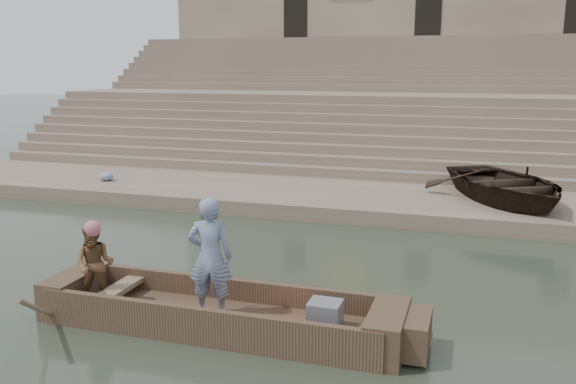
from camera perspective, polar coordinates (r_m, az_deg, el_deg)
The scene contains 13 objects.
ground at distance 9.16m, azimuth 11.41°, elevation -13.60°, with size 120.00×120.00×0.00m, color #2B3628.
lower_landing at distance 16.68m, azimuth 14.48°, elevation -1.29°, with size 32.00×4.00×0.40m, color gray.
mid_landing at distance 23.89m, azimuth 15.68°, elevation 5.48°, with size 32.00×3.00×2.80m, color gray.
upper_landing at distance 30.78m, azimuth 16.31°, elevation 9.04°, with size 32.00×3.00×5.20m, color gray.
ghat_steps at distance 25.53m, azimuth 15.88°, elevation 6.76°, with size 32.00×11.00×5.20m.
building_wall at distance 34.79m, azimuth 16.79°, elevation 14.25°, with size 32.00×5.07×11.20m.
main_rowboat at distance 9.40m, azimuth -6.58°, elevation -12.00°, with size 5.00×1.30×0.22m, color brown.
rowboat_trim at distance 9.24m, azimuth -5.45°, elevation -11.08°, with size 6.04×2.63×1.95m.
standing_man at distance 9.04m, azimuth -7.39°, elevation -6.09°, with size 0.66×0.44×1.82m, color navy.
rowing_man at distance 9.93m, azimuth -17.80°, elevation -6.55°, with size 0.62×0.48×1.28m, color #21652D.
television at distance 8.78m, azimuth 3.45°, elevation -11.53°, with size 0.46×0.42×0.40m.
beached_rowboat at distance 16.68m, azimuth 19.91°, elevation 0.72°, with size 3.22×4.51×0.93m, color #2D2116.
cloth_bundles at distance 16.47m, azimuth 10.70°, elevation -0.10°, with size 18.47×0.96×0.26m.
Camera 1 is at (0.76, -8.24, 3.92)m, focal length 37.59 mm.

